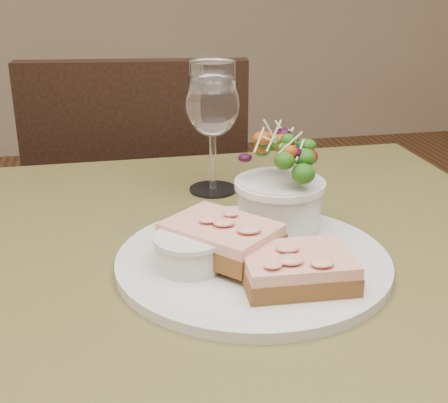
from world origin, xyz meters
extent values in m
cube|color=#4F4722|center=(0.00, 0.00, 0.73)|extent=(0.80, 0.80, 0.04)
cylinder|color=black|center=(-0.34, 0.34, 0.35)|extent=(0.05, 0.05, 0.71)
cylinder|color=black|center=(0.34, 0.34, 0.35)|extent=(0.05, 0.05, 0.71)
cube|color=black|center=(-0.05, 0.70, 0.45)|extent=(0.47, 0.47, 0.04)
cube|color=black|center=(-0.07, 0.51, 0.68)|extent=(0.42, 0.10, 0.45)
cube|color=black|center=(-0.05, 0.70, 0.23)|extent=(0.41, 0.41, 0.45)
cylinder|color=silver|center=(0.02, -0.02, 0.76)|extent=(0.30, 0.30, 0.01)
cube|color=#452312|center=(0.05, -0.09, 0.77)|extent=(0.12, 0.09, 0.02)
cube|color=#FFEEC1|center=(0.05, -0.09, 0.79)|extent=(0.11, 0.09, 0.01)
cube|color=#452312|center=(-0.02, -0.02, 0.78)|extent=(0.14, 0.15, 0.02)
cube|color=#FFEEC1|center=(-0.02, -0.02, 0.80)|extent=(0.14, 0.14, 0.01)
cylinder|color=silver|center=(-0.05, -0.03, 0.78)|extent=(0.07, 0.07, 0.04)
cylinder|color=olive|center=(-0.05, -0.03, 0.80)|extent=(0.06, 0.06, 0.01)
cylinder|color=silver|center=(0.07, 0.05, 0.79)|extent=(0.10, 0.10, 0.06)
ellipsoid|color=#123B0A|center=(0.07, 0.05, 0.85)|extent=(0.09, 0.09, 0.06)
ellipsoid|color=#123B0A|center=(-0.05, 0.06, 0.77)|extent=(0.04, 0.04, 0.01)
sphere|color=maroon|center=(-0.07, 0.05, 0.77)|extent=(0.02, 0.02, 0.02)
cylinder|color=white|center=(0.02, 0.22, 0.75)|extent=(0.07, 0.07, 0.00)
cylinder|color=white|center=(0.02, 0.22, 0.80)|extent=(0.01, 0.01, 0.09)
ellipsoid|color=white|center=(0.02, 0.22, 0.88)|extent=(0.08, 0.08, 0.09)
camera|label=1|loc=(-0.14, -0.62, 1.07)|focal=50.00mm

